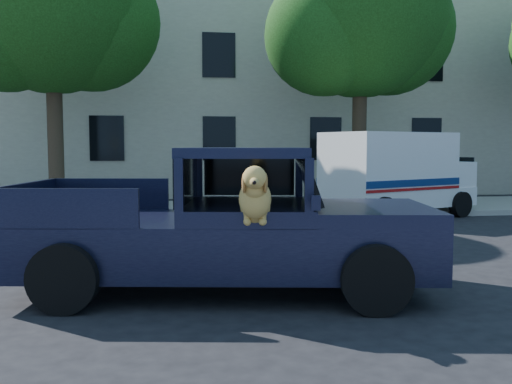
{
  "coord_description": "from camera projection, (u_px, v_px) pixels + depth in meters",
  "views": [
    {
      "loc": [
        -0.71,
        -7.37,
        1.94
      ],
      "look_at": [
        0.33,
        -0.32,
        1.35
      ],
      "focal_mm": 40.0,
      "sensor_mm": 36.0,
      "label": 1
    }
  ],
  "objects": [
    {
      "name": "lane_stripes",
      "position": [
        313.0,
        244.0,
        11.17
      ],
      "size": [
        21.6,
        0.14,
        0.01
      ],
      "primitive_type": null,
      "color": "silver",
      "rests_on": "ground"
    },
    {
      "name": "street_tree_mid",
      "position": [
        362.0,
        21.0,
        17.28
      ],
      "size": [
        6.0,
        5.2,
        8.6
      ],
      "color": "#332619",
      "rests_on": "ground"
    },
    {
      "name": "pickup_truck",
      "position": [
        219.0,
        243.0,
        7.53
      ],
      "size": [
        5.6,
        3.14,
        1.91
      ],
      "rotation": [
        0.0,
        0.0,
        -0.16
      ],
      "color": "black",
      "rests_on": "ground"
    },
    {
      "name": "building_main",
      "position": [
        261.0,
        84.0,
        23.87
      ],
      "size": [
        26.0,
        6.0,
        9.0
      ],
      "primitive_type": "cube",
      "color": "beige",
      "rests_on": "ground"
    },
    {
      "name": "far_sidewalk",
      "position": [
        197.0,
        210.0,
        16.6
      ],
      "size": [
        60.0,
        4.0,
        0.15
      ],
      "primitive_type": "cube",
      "color": "gray",
      "rests_on": "ground"
    },
    {
      "name": "ground",
      "position": [
        228.0,
        292.0,
        7.53
      ],
      "size": [
        120.0,
        120.0,
        0.0
      ],
      "primitive_type": "plane",
      "color": "black",
      "rests_on": "ground"
    },
    {
      "name": "mail_truck",
      "position": [
        396.0,
        180.0,
        15.4
      ],
      "size": [
        4.57,
        3.44,
        2.28
      ],
      "rotation": [
        0.0,
        0.0,
        0.42
      ],
      "color": "silver",
      "rests_on": "ground"
    },
    {
      "name": "street_tree_left",
      "position": [
        53.0,
        11.0,
        15.98
      ],
      "size": [
        6.0,
        5.2,
        8.6
      ],
      "color": "#332619",
      "rests_on": "ground"
    }
  ]
}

